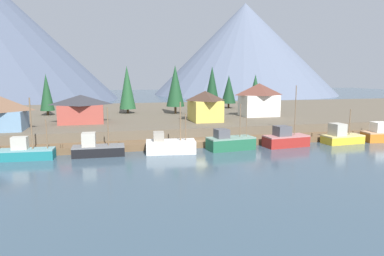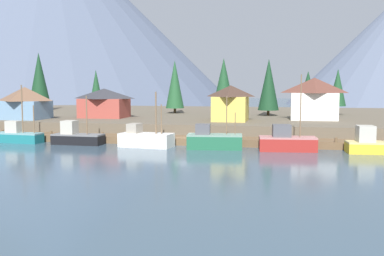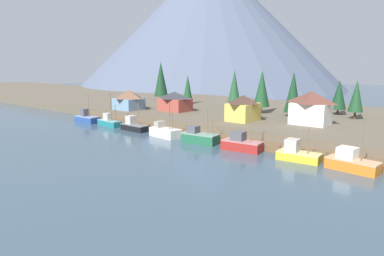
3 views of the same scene
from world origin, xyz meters
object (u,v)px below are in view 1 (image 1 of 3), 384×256
Objects in this scene: fishing_boat_white at (170,146)px; conifer_centre at (229,89)px; fishing_boat_orange at (383,134)px; fishing_boat_teal at (26,152)px; fishing_boat_green at (230,142)px; house_blue at (1,113)px; conifer_mid_left at (47,92)px; house_white at (259,99)px; conifer_near_right at (127,87)px; conifer_back_left at (175,86)px; conifer_back_right at (212,87)px; fishing_boat_red at (285,139)px; fishing_boat_black at (97,148)px; conifer_mid_right at (255,89)px; house_yellow at (205,106)px; house_red at (81,109)px; fishing_boat_yellow at (341,137)px.

conifer_centre reaches higher than fishing_boat_white.
fishing_boat_teal is at bearing -173.96° from fishing_boat_orange.
fishing_boat_orange is (27.82, 0.08, 0.06)m from fishing_boat_green.
conifer_mid_left reaches higher than house_blue.
house_white is 0.73× the size of conifer_near_right.
fishing_boat_white is at bearing -102.84° from conifer_back_left.
conifer_mid_left is at bearing 164.32° from house_white.
conifer_back_right is at bearing 71.82° from fishing_boat_green.
fishing_boat_red reaches higher than fishing_boat_white.
fishing_boat_orange is (56.61, -0.47, 0.19)m from fishing_boat_teal.
fishing_boat_white is at bearing -1.69° from fishing_boat_black.
conifer_mid_right is at bearing 68.14° from fishing_boat_red.
house_yellow is 0.92× the size of house_white.
conifer_back_left is (-30.45, 29.05, 7.61)m from fishing_boat_orange.
fishing_boat_teal is 57.47m from conifer_centre.
fishing_boat_red is 18.01m from house_yellow.
conifer_centre is (-5.37, 4.89, -0.29)m from conifer_mid_right.
fishing_boat_orange is 36.79m from conifer_back_right.
fishing_boat_green is 36.53m from house_blue.
conifer_mid_left is at bearing -178.50° from conifer_mid_right.
conifer_mid_right is (41.56, 16.13, 2.64)m from house_red.
fishing_boat_orange is at bearing 6.92° from fishing_boat_white.
fishing_boat_black is 0.65× the size of conifer_back_left.
fishing_boat_orange is 1.02× the size of house_yellow.
fishing_boat_teal is 0.76× the size of conifer_back_left.
conifer_centre is (42.46, 38.18, 6.49)m from fishing_boat_teal.
conifer_mid_left is at bearing 157.41° from fishing_boat_orange.
conifer_back_left is 8.63m from conifer_back_right.
conifer_back_left reaches higher than house_red.
conifer_mid_left reaches higher than fishing_boat_red.
fishing_boat_teal is 58.67m from conifer_mid_right.
fishing_boat_red is at bearing -5.73° from fishing_boat_green.
fishing_boat_red is at bearing -96.37° from conifer_centre.
house_blue is 0.85× the size of conifer_centre.
fishing_boat_red is 1.41× the size of fishing_boat_yellow.
fishing_boat_white is 45.50m from conifer_centre.
fishing_boat_teal reaches higher than house_blue.
fishing_boat_white is at bearing -129.90° from conifer_mid_right.
house_red is at bearing 145.26° from fishing_boat_red.
fishing_boat_black is at bearing -80.25° from house_red.
conifer_mid_right is (49.55, 1.30, 0.27)m from conifer_mid_left.
house_blue is 36.38m from conifer_back_left.
fishing_boat_red is 1.22× the size of house_white.
conifer_mid_right reaches higher than fishing_boat_red.
conifer_centre is (-5.99, 38.53, 6.37)m from fishing_boat_yellow.
house_red is at bearing 153.16° from fishing_boat_yellow.
fishing_boat_red is 51.78m from conifer_mid_left.
fishing_boat_black is 0.87× the size of house_red.
fishing_boat_orange is at bearing -52.76° from conifer_back_right.
conifer_back_left is (-21.67, -4.71, 1.02)m from conifer_mid_right.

